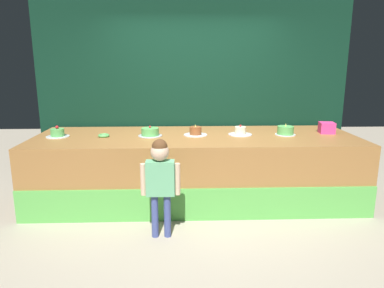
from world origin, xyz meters
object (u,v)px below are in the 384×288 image
Objects in this scene: child_figure at (160,175)px; cake_far_left at (58,133)px; pink_box at (327,128)px; cake_center at (196,132)px; cake_far_right at (285,131)px; donut at (104,136)px; cake_left at (150,132)px; cake_right at (240,132)px.

cake_far_left is at bearing 142.37° from child_figure.
child_figure is 2.50m from pink_box.
cake_far_right is at bearing -1.48° from cake_center.
donut is at bearing -177.35° from pink_box.
cake_left is (0.59, 0.03, 0.03)m from donut.
cake_far_left is at bearing -178.57° from cake_center.
cake_far_right reaches higher than pink_box.
cake_center is at bearing 69.45° from child_figure.
donut is at bearing -177.68° from cake_right.
cake_far_left reaches higher than donut.
cake_far_left is at bearing 177.71° from donut.
child_figure reaches higher than cake_center.
pink_box and cake_far_left have the same top height.
cake_right is at bearing 1.17° from cake_far_left.
pink_box is 0.71× the size of cake_far_right.
pink_box is at bearing 1.83° from cake_far_left.
cake_right is (1.01, 1.10, 0.23)m from child_figure.
cake_left and cake_right have the same top height.
pink_box is 2.38m from cake_left.
child_figure reaches higher than cake_right.
cake_left is at bearing -177.44° from pink_box.
child_figure is 3.42× the size of cake_left.
cake_left is 1.00× the size of cake_center.
cake_far_right is at bearing 33.75° from child_figure.
cake_left is (-0.18, 1.06, 0.24)m from child_figure.
donut is at bearing -2.29° from cake_far_left.
cake_far_left is 1.19m from cake_left.
cake_right is at bearing 0.39° from cake_center.
cake_right is (-1.19, -0.07, -0.03)m from pink_box.
cake_left is 0.99× the size of cake_right.
cake_right is at bearing 1.97° from cake_left.
child_figure reaches higher than cake_far_right.
child_figure is 1.94m from cake_far_right.
cake_center is (0.41, 1.10, 0.23)m from child_figure.
child_figure is at bearing -151.94° from pink_box.
donut is 0.60m from cake_left.
child_figure is 5.57× the size of pink_box.
cake_far_left is 2.97m from cake_far_right.
cake_center is at bearing 178.52° from cake_far_right.
cake_center reaches higher than cake_right.
cake_center is at bearing 3.29° from donut.
cake_left is at bearing -176.46° from cake_center.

